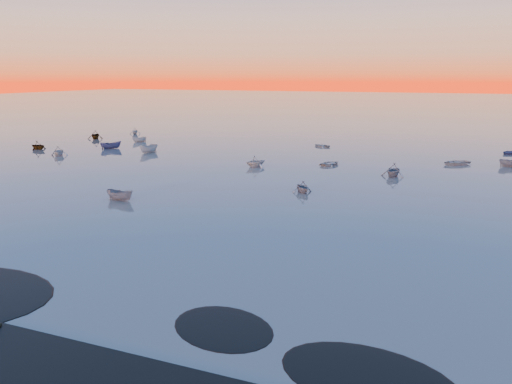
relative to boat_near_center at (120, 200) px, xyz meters
The scene contains 5 objects.
ground 77.21m from the boat_near_center, 79.84° to the left, with size 600.00×600.00×0.00m, color #6B6359.
mud_lobes 28.47m from the boat_near_center, 61.42° to the right, with size 140.00×6.00×0.07m, color black, non-canonical shape.
moored_fleet 32.04m from the boat_near_center, 64.84° to the left, with size 124.00×58.00×1.20m, color #B8B8B4, non-canonical shape.
boat_near_center is the anchor object (origin of this frame).
boat_near_right 21.82m from the boat_near_center, 32.01° to the left, with size 3.22×1.45×1.13m, color slate.
Camera 1 is at (21.69, -22.19, 14.17)m, focal length 35.00 mm.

